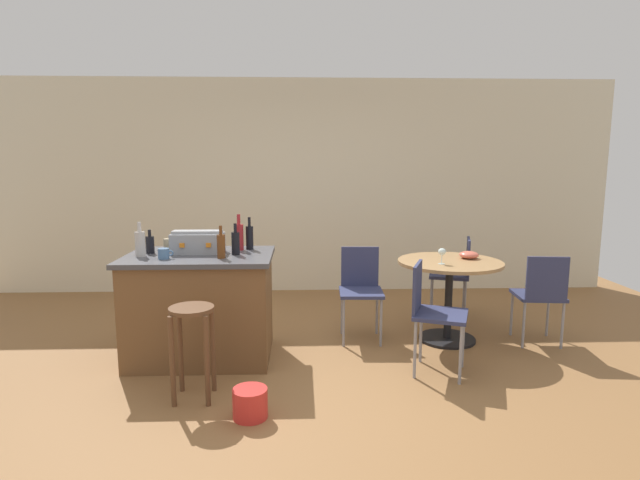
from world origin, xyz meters
TOP-DOWN VIEW (x-y plane):
  - ground_plane at (0.00, 0.00)m, footprint 8.80×8.80m
  - back_wall at (0.00, 2.79)m, footprint 8.00×0.10m
  - kitchen_island at (-0.83, 0.49)m, footprint 1.22×0.85m
  - wooden_stool at (-0.74, -0.29)m, footprint 0.31×0.31m
  - dining_table at (1.40, 0.81)m, footprint 0.96×0.96m
  - folding_chair_near at (1.05, 0.11)m, footprint 0.52×0.52m
  - folding_chair_far at (2.20, 0.66)m, footprint 0.44×0.44m
  - folding_chair_left at (1.66, 1.47)m, footprint 0.50×0.50m
  - folding_chair_right at (0.58, 0.92)m, footprint 0.42×0.42m
  - toolbox at (-0.85, 0.55)m, footprint 0.43×0.22m
  - bottle_0 at (-1.29, 0.41)m, footprint 0.08×0.08m
  - bottle_1 at (-0.62, 0.31)m, footprint 0.07×0.07m
  - bottle_2 at (-1.26, 0.55)m, footprint 0.07×0.07m
  - bottle_3 at (-0.52, 0.69)m, footprint 0.08×0.08m
  - bottle_4 at (-0.43, 0.72)m, footprint 0.07×0.07m
  - bottle_5 at (-0.52, 0.46)m, footprint 0.07×0.07m
  - cup_0 at (-1.07, 0.30)m, footprint 0.12×0.09m
  - cup_1 at (-1.14, 0.68)m, footprint 0.11×0.07m
  - wine_glass at (1.28, 0.67)m, footprint 0.07×0.07m
  - serving_bowl at (1.61, 0.92)m, footprint 0.18×0.18m
  - plastic_bucket at (-0.32, -0.58)m, footprint 0.23×0.23m

SIDE VIEW (x-z plane):
  - ground_plane at x=0.00m, z-range 0.00..0.00m
  - plastic_bucket at x=-0.32m, z-range 0.00..0.20m
  - kitchen_island at x=-0.83m, z-range 0.00..0.90m
  - wooden_stool at x=-0.74m, z-range 0.14..0.81m
  - folding_chair_far at x=2.20m, z-range 0.07..0.92m
  - folding_chair_right at x=0.58m, z-range 0.08..0.94m
  - folding_chair_left at x=1.66m, z-range 0.08..0.96m
  - folding_chair_near at x=1.05m, z-range 0.08..0.96m
  - dining_table at x=1.40m, z-range 0.20..0.96m
  - serving_bowl at x=1.61m, z-range 0.76..0.83m
  - wine_glass at x=1.28m, z-range 0.80..0.94m
  - cup_0 at x=-1.07m, z-range 0.90..0.98m
  - cup_1 at x=-1.14m, z-range 0.90..1.00m
  - bottle_2 at x=-1.26m, z-range 0.88..1.08m
  - toolbox at x=-0.85m, z-range 0.89..1.09m
  - bottle_5 at x=-0.52m, z-range 0.87..1.13m
  - bottle_1 at x=-0.62m, z-range 0.87..1.13m
  - bottle_0 at x=-1.29m, z-range 0.87..1.15m
  - bottle_4 at x=-0.43m, z-range 0.87..1.15m
  - bottle_3 at x=-0.52m, z-range 0.86..1.18m
  - back_wall at x=0.00m, z-range 0.00..2.70m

